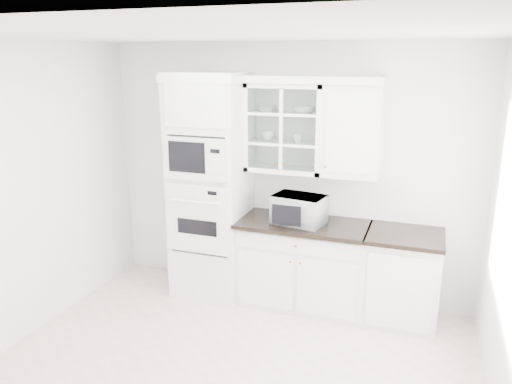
% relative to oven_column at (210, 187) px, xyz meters
% --- Properties ---
extents(ground, '(4.00, 3.50, 0.01)m').
position_rel_oven_column_xyz_m(ground, '(0.75, -1.42, -1.19)').
color(ground, beige).
rests_on(ground, ground).
extents(room_shell, '(4.00, 3.50, 2.70)m').
position_rel_oven_column_xyz_m(room_shell, '(0.75, -0.99, 0.58)').
color(room_shell, white).
rests_on(room_shell, ground).
extents(oven_column, '(0.76, 0.68, 2.40)m').
position_rel_oven_column_xyz_m(oven_column, '(0.00, 0.00, 0.00)').
color(oven_column, white).
rests_on(oven_column, ground).
extents(base_cabinet_run, '(1.32, 0.67, 0.92)m').
position_rel_oven_column_xyz_m(base_cabinet_run, '(1.03, 0.03, -0.74)').
color(base_cabinet_run, white).
rests_on(base_cabinet_run, ground).
extents(extra_base_cabinet, '(0.72, 0.67, 0.92)m').
position_rel_oven_column_xyz_m(extra_base_cabinet, '(2.03, 0.03, -0.74)').
color(extra_base_cabinet, white).
rests_on(extra_base_cabinet, ground).
extents(upper_cabinet_glass, '(0.80, 0.33, 0.90)m').
position_rel_oven_column_xyz_m(upper_cabinet_glass, '(0.78, 0.17, 0.65)').
color(upper_cabinet_glass, white).
rests_on(upper_cabinet_glass, room_shell).
extents(upper_cabinet_solid, '(0.55, 0.33, 0.90)m').
position_rel_oven_column_xyz_m(upper_cabinet_solid, '(1.46, 0.17, 0.65)').
color(upper_cabinet_solid, white).
rests_on(upper_cabinet_solid, room_shell).
extents(crown_molding, '(2.14, 0.38, 0.07)m').
position_rel_oven_column_xyz_m(crown_molding, '(0.68, 0.14, 1.14)').
color(crown_molding, white).
rests_on(crown_molding, room_shell).
extents(countertop_microwave, '(0.57, 0.50, 0.29)m').
position_rel_oven_column_xyz_m(countertop_microwave, '(0.99, -0.02, -0.13)').
color(countertop_microwave, white).
rests_on(countertop_microwave, base_cabinet_run).
extents(bowl_a, '(0.23, 0.23, 0.05)m').
position_rel_oven_column_xyz_m(bowl_a, '(0.57, 0.18, 0.83)').
color(bowl_a, white).
rests_on(bowl_a, upper_cabinet_glass).
extents(bowl_b, '(0.25, 0.25, 0.06)m').
position_rel_oven_column_xyz_m(bowl_b, '(0.96, 0.15, 0.84)').
color(bowl_b, white).
rests_on(bowl_b, upper_cabinet_glass).
extents(cup_a, '(0.16, 0.16, 0.10)m').
position_rel_oven_column_xyz_m(cup_a, '(0.59, 0.17, 0.56)').
color(cup_a, white).
rests_on(cup_a, upper_cabinet_glass).
extents(cup_b, '(0.11, 0.11, 0.10)m').
position_rel_oven_column_xyz_m(cup_b, '(0.91, 0.15, 0.56)').
color(cup_b, white).
rests_on(cup_b, upper_cabinet_glass).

